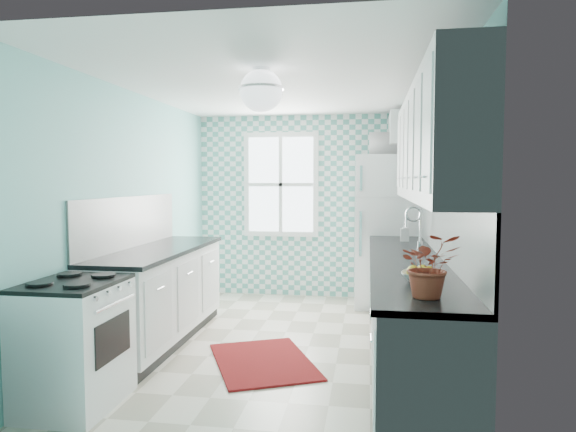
% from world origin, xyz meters
% --- Properties ---
extents(floor, '(3.00, 4.40, 0.02)m').
position_xyz_m(floor, '(0.00, 0.00, -0.01)').
color(floor, beige).
rests_on(floor, ground).
extents(ceiling, '(3.00, 4.40, 0.02)m').
position_xyz_m(ceiling, '(0.00, 0.00, 2.51)').
color(ceiling, white).
rests_on(ceiling, wall_back).
extents(wall_back, '(3.00, 0.02, 2.50)m').
position_xyz_m(wall_back, '(0.00, 2.21, 1.25)').
color(wall_back, '#7ACBC6').
rests_on(wall_back, floor).
extents(wall_front, '(3.00, 0.02, 2.50)m').
position_xyz_m(wall_front, '(0.00, -2.21, 1.25)').
color(wall_front, '#7ACBC6').
rests_on(wall_front, floor).
extents(wall_left, '(0.02, 4.40, 2.50)m').
position_xyz_m(wall_left, '(-1.51, 0.00, 1.25)').
color(wall_left, '#7ACBC6').
rests_on(wall_left, floor).
extents(wall_right, '(0.02, 4.40, 2.50)m').
position_xyz_m(wall_right, '(1.51, 0.00, 1.25)').
color(wall_right, '#7ACBC6').
rests_on(wall_right, floor).
extents(accent_wall, '(3.00, 0.01, 2.50)m').
position_xyz_m(accent_wall, '(0.00, 2.19, 1.25)').
color(accent_wall, '#56A498').
rests_on(accent_wall, wall_back).
extents(window, '(1.04, 0.05, 1.44)m').
position_xyz_m(window, '(-0.35, 2.16, 1.55)').
color(window, white).
rests_on(window, wall_back).
extents(backsplash_right, '(0.02, 3.60, 0.51)m').
position_xyz_m(backsplash_right, '(1.49, -0.40, 1.20)').
color(backsplash_right, white).
rests_on(backsplash_right, wall_right).
extents(backsplash_left, '(0.02, 2.15, 0.51)m').
position_xyz_m(backsplash_left, '(-1.49, -0.07, 1.20)').
color(backsplash_left, white).
rests_on(backsplash_left, wall_left).
extents(upper_cabinets_right, '(0.33, 3.20, 0.90)m').
position_xyz_m(upper_cabinets_right, '(1.33, -0.60, 1.90)').
color(upper_cabinets_right, white).
rests_on(upper_cabinets_right, wall_right).
extents(upper_cabinet_fridge, '(0.40, 0.74, 0.40)m').
position_xyz_m(upper_cabinet_fridge, '(1.30, 1.83, 2.25)').
color(upper_cabinet_fridge, white).
rests_on(upper_cabinet_fridge, wall_right).
extents(ceiling_light, '(0.34, 0.34, 0.35)m').
position_xyz_m(ceiling_light, '(0.00, -0.80, 2.32)').
color(ceiling_light, silver).
rests_on(ceiling_light, ceiling).
extents(base_cabinets_right, '(0.60, 3.60, 0.90)m').
position_xyz_m(base_cabinets_right, '(1.20, -0.40, 0.45)').
color(base_cabinets_right, white).
rests_on(base_cabinets_right, floor).
extents(countertop_right, '(0.63, 3.60, 0.04)m').
position_xyz_m(countertop_right, '(1.19, -0.40, 0.92)').
color(countertop_right, black).
rests_on(countertop_right, base_cabinets_right).
extents(base_cabinets_left, '(0.60, 2.15, 0.90)m').
position_xyz_m(base_cabinets_left, '(-1.20, -0.07, 0.45)').
color(base_cabinets_left, white).
rests_on(base_cabinets_left, floor).
extents(countertop_left, '(0.63, 2.15, 0.04)m').
position_xyz_m(countertop_left, '(-1.19, -0.07, 0.92)').
color(countertop_left, black).
rests_on(countertop_left, base_cabinets_left).
extents(fridge, '(0.84, 0.83, 1.92)m').
position_xyz_m(fridge, '(1.11, 1.82, 0.96)').
color(fridge, white).
rests_on(fridge, floor).
extents(stove, '(0.59, 0.74, 0.89)m').
position_xyz_m(stove, '(-1.20, -1.56, 0.47)').
color(stove, white).
rests_on(stove, floor).
extents(sink, '(0.48, 0.41, 0.53)m').
position_xyz_m(sink, '(1.20, 0.46, 0.93)').
color(sink, silver).
rests_on(sink, countertop_right).
extents(rug, '(1.20, 1.37, 0.02)m').
position_xyz_m(rug, '(-0.05, -0.50, 0.01)').
color(rug, maroon).
rests_on(rug, floor).
extents(dish_towel, '(0.06, 0.27, 0.40)m').
position_xyz_m(dish_towel, '(0.89, 0.16, 0.48)').
color(dish_towel, '#6EB3A7').
rests_on(dish_towel, base_cabinets_right).
extents(fruit_bowl, '(0.29, 0.29, 0.06)m').
position_xyz_m(fruit_bowl, '(1.20, -1.39, 0.97)').
color(fruit_bowl, white).
rests_on(fruit_bowl, countertop_right).
extents(potted_plant, '(0.37, 0.33, 0.37)m').
position_xyz_m(potted_plant, '(1.20, -1.87, 1.13)').
color(potted_plant, '#9F1A0B').
rests_on(potted_plant, countertop_right).
extents(soap_bottle, '(0.10, 0.10, 0.21)m').
position_xyz_m(soap_bottle, '(1.25, 0.89, 1.05)').
color(soap_bottle, '#A1B1B7').
rests_on(soap_bottle, countertop_right).
extents(microwave, '(0.52, 0.36, 0.28)m').
position_xyz_m(microwave, '(1.11, 1.82, 2.07)').
color(microwave, white).
rests_on(microwave, fridge).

